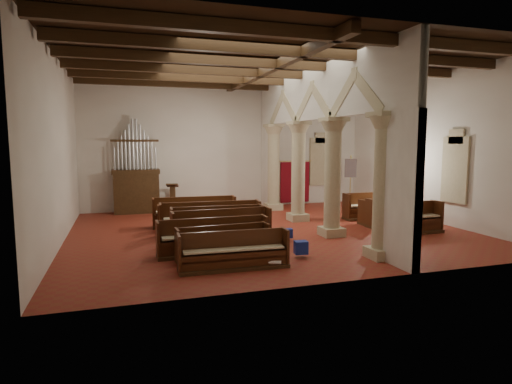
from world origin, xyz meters
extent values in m
plane|color=maroon|center=(0.00, 0.00, 0.00)|extent=(14.00, 14.00, 0.00)
plane|color=#2F200F|center=(0.00, 0.00, 6.00)|extent=(14.00, 14.00, 0.00)
cube|color=silver|center=(0.00, 6.00, 3.00)|extent=(14.00, 0.02, 6.00)
cube|color=silver|center=(0.00, -6.00, 3.00)|extent=(14.00, 0.02, 6.00)
cube|color=silver|center=(-7.00, 0.00, 3.00)|extent=(0.02, 12.00, 6.00)
cube|color=silver|center=(7.00, 0.00, 3.00)|extent=(0.02, 12.00, 6.00)
cube|color=#BBAD8B|center=(1.80, -4.50, 0.15)|extent=(0.75, 0.75, 0.30)
cylinder|color=#BBAD8B|center=(1.80, -4.50, 1.95)|extent=(0.56, 0.56, 3.30)
cube|color=#BBAD8B|center=(1.80, -1.50, 0.15)|extent=(0.75, 0.75, 0.30)
cylinder|color=#BBAD8B|center=(1.80, -1.50, 1.95)|extent=(0.56, 0.56, 3.30)
cube|color=#BBAD8B|center=(1.80, 1.50, 0.15)|extent=(0.75, 0.75, 0.30)
cylinder|color=#BBAD8B|center=(1.80, 1.50, 1.95)|extent=(0.56, 0.56, 3.30)
cube|color=#BBAD8B|center=(1.80, 4.50, 0.15)|extent=(0.75, 0.75, 0.30)
cylinder|color=#BBAD8B|center=(1.80, 4.50, 1.95)|extent=(0.56, 0.56, 3.30)
cube|color=silver|center=(1.80, 0.00, 5.04)|extent=(0.25, 11.90, 1.93)
cube|color=#347763|center=(6.98, -1.50, 2.20)|extent=(0.03, 1.00, 2.20)
cube|color=#347763|center=(6.98, 2.50, 2.20)|extent=(0.03, 1.00, 2.20)
cube|color=#347763|center=(5.00, 5.98, 2.20)|extent=(1.00, 0.03, 2.20)
cube|color=#3D2713|center=(-4.50, 5.50, 0.90)|extent=(2.00, 0.80, 1.80)
cube|color=#3D2713|center=(-4.50, 5.50, 1.90)|extent=(2.10, 0.85, 0.20)
cube|color=#3A2312|center=(-2.86, 5.50, 0.05)|extent=(0.58, 0.58, 0.11)
cube|color=#3A2312|center=(-2.86, 5.50, 0.59)|extent=(0.28, 0.28, 1.18)
cube|color=#3A2312|center=(-2.86, 5.41, 1.23)|extent=(0.62, 0.54, 0.21)
cube|color=maroon|center=(3.50, 5.92, 1.15)|extent=(1.60, 0.06, 2.10)
cylinder|color=gold|center=(3.50, 5.90, 2.25)|extent=(1.80, 0.04, 0.04)
cone|color=#3D2713|center=(5.76, 4.18, 0.06)|extent=(0.39, 0.39, 0.13)
cylinder|color=gold|center=(5.76, 4.18, 1.30)|extent=(0.04, 0.04, 2.59)
cylinder|color=gold|center=(5.76, 4.18, 2.49)|extent=(0.35, 0.70, 0.03)
cube|color=#1F1855|center=(5.76, 4.16, 1.95)|extent=(0.55, 0.27, 0.92)
cube|color=navy|center=(-0.32, -3.73, 0.28)|extent=(0.40, 0.35, 0.37)
cube|color=#153D95|center=(0.07, -1.72, 0.25)|extent=(0.34, 0.29, 0.30)
cube|color=#163F9A|center=(-1.22, -0.28, 0.28)|extent=(0.40, 0.34, 0.36)
cylinder|color=white|center=(-1.67, -4.42, 0.16)|extent=(0.90, 0.42, 0.09)
cylinder|color=white|center=(-2.18, -2.77, 0.16)|extent=(1.11, 0.48, 0.11)
cube|color=#3D2713|center=(-2.42, -4.25, 0.05)|extent=(2.88, 0.76, 0.09)
cube|color=#401E0D|center=(-2.42, -4.29, 0.30)|extent=(2.72, 0.48, 0.42)
cube|color=#401E0D|center=(-2.42, -4.08, 0.53)|extent=(2.71, 0.17, 0.88)
cube|color=#401E0D|center=(-3.81, -4.23, 0.53)|extent=(0.09, 0.56, 0.88)
cube|color=#401E0D|center=(-1.02, -4.23, 0.53)|extent=(0.09, 0.56, 0.88)
cube|color=beige|center=(-2.42, -4.29, 0.53)|extent=(2.61, 0.43, 0.05)
cube|color=#3D2713|center=(-2.47, -3.30, 0.05)|extent=(2.66, 0.78, 0.09)
cube|color=#4B2B10|center=(-2.47, -3.35, 0.29)|extent=(2.49, 0.50, 0.41)
cube|color=#4B2B10|center=(-2.47, -3.14, 0.52)|extent=(2.47, 0.21, 0.86)
cube|color=#4B2B10|center=(-3.75, -3.28, 0.52)|extent=(0.09, 0.55, 0.86)
cube|color=#4B2B10|center=(-1.20, -3.28, 0.52)|extent=(0.09, 0.55, 0.86)
cube|color=beige|center=(-2.47, -3.35, 0.52)|extent=(2.39, 0.46, 0.05)
cube|color=#3D2713|center=(-2.63, -2.65, 0.05)|extent=(3.23, 0.72, 0.10)
cube|color=#4C2010|center=(-2.63, -2.70, 0.33)|extent=(3.08, 0.42, 0.45)
cube|color=#4C2010|center=(-2.63, -2.47, 0.58)|extent=(3.08, 0.08, 0.95)
cube|color=#4C2010|center=(-4.21, -2.63, 0.58)|extent=(0.07, 0.60, 0.95)
cube|color=#4C2010|center=(-1.05, -2.63, 0.58)|extent=(0.07, 0.60, 0.95)
cube|color=beige|center=(-2.63, -2.70, 0.58)|extent=(2.96, 0.37, 0.05)
cube|color=#3D2713|center=(-2.12, -1.55, 0.05)|extent=(3.20, 0.83, 0.11)
cube|color=#49200F|center=(-2.12, -1.60, 0.35)|extent=(3.04, 0.50, 0.48)
cube|color=#49200F|center=(-2.12, -1.36, 0.61)|extent=(3.03, 0.15, 1.01)
cube|color=#49200F|center=(-3.67, -1.53, 0.61)|extent=(0.09, 0.64, 1.01)
cube|color=#49200F|center=(-0.56, -1.53, 0.61)|extent=(0.09, 0.64, 1.01)
cube|color=beige|center=(-2.12, -1.60, 0.61)|extent=(2.92, 0.46, 0.05)
cube|color=#3D2713|center=(-2.13, -1.01, 0.05)|extent=(3.11, 0.94, 0.11)
cube|color=#422A0E|center=(-2.13, -1.07, 0.35)|extent=(2.94, 0.61, 0.49)
cube|color=#422A0E|center=(-2.13, -0.82, 0.62)|extent=(2.92, 0.25, 1.03)
cube|color=#422A0E|center=(-3.63, -0.99, 0.62)|extent=(0.12, 0.65, 1.03)
cube|color=#422A0E|center=(-0.63, -0.99, 0.62)|extent=(0.12, 0.65, 1.03)
cube|color=beige|center=(-2.13, -1.07, 0.62)|extent=(2.82, 0.56, 0.05)
cube|color=#3D2713|center=(-2.17, -0.03, 0.05)|extent=(3.56, 0.98, 0.11)
cube|color=#47240F|center=(-2.17, -0.09, 0.36)|extent=(3.39, 0.64, 0.49)
cube|color=#47240F|center=(-2.17, 0.17, 0.63)|extent=(3.37, 0.28, 1.04)
cube|color=#47240F|center=(-3.90, -0.01, 0.63)|extent=(0.12, 0.66, 1.04)
cube|color=#47240F|center=(-0.45, -0.01, 0.63)|extent=(0.12, 0.66, 1.04)
cube|color=beige|center=(-2.17, -0.09, 0.63)|extent=(3.25, 0.59, 0.05)
cube|color=#3D2713|center=(-2.58, 0.95, 0.05)|extent=(2.69, 0.75, 0.09)
cube|color=#512F11|center=(-2.58, 0.90, 0.30)|extent=(2.53, 0.46, 0.42)
cube|color=#512F11|center=(-2.58, 1.12, 0.54)|extent=(2.52, 0.16, 0.88)
cube|color=#512F11|center=(-3.88, 0.97, 0.54)|extent=(0.09, 0.56, 0.88)
cube|color=#512F11|center=(-1.28, 0.97, 0.54)|extent=(0.09, 0.56, 0.88)
cube|color=beige|center=(-2.58, 0.90, 0.54)|extent=(2.43, 0.42, 0.05)
cube|color=#3D2713|center=(-2.47, 1.63, 0.05)|extent=(3.21, 0.93, 0.11)
cube|color=#49240F|center=(-2.47, 1.57, 0.35)|extent=(3.04, 0.60, 0.49)
cube|color=#49240F|center=(-2.47, 1.82, 0.62)|extent=(3.02, 0.24, 1.03)
cube|color=#49240F|center=(-4.02, 1.65, 0.62)|extent=(0.11, 0.65, 1.03)
cube|color=#49240F|center=(-0.92, 1.65, 0.62)|extent=(0.11, 0.65, 1.03)
cube|color=beige|center=(-2.47, 1.57, 0.62)|extent=(2.92, 0.55, 0.05)
cube|color=#3D2713|center=(4.78, -1.98, 0.05)|extent=(2.23, 0.83, 0.11)
cube|color=#4E1C10|center=(4.78, -2.04, 0.35)|extent=(2.06, 0.50, 0.48)
cube|color=#4E1C10|center=(4.78, -1.79, 0.61)|extent=(2.05, 0.15, 1.01)
cube|color=#4E1C10|center=(3.71, -1.96, 0.61)|extent=(0.10, 0.64, 1.01)
cube|color=#4E1C10|center=(5.84, -1.96, 0.61)|extent=(0.10, 0.64, 1.01)
cube|color=beige|center=(4.78, -2.04, 0.61)|extent=(1.98, 0.46, 0.05)
cube|color=#3D2713|center=(4.84, -0.78, 0.05)|extent=(2.17, 0.78, 0.11)
cube|color=#4F2811|center=(4.84, -0.83, 0.34)|extent=(2.01, 0.46, 0.48)
cube|color=#4F2811|center=(4.84, -0.59, 0.61)|extent=(2.00, 0.11, 1.00)
cube|color=#4F2811|center=(3.80, -0.76, 0.61)|extent=(0.09, 0.64, 1.00)
cube|color=#4F2811|center=(5.88, -0.76, 0.61)|extent=(0.09, 0.64, 1.00)
cube|color=beige|center=(4.84, -0.83, 0.61)|extent=(1.93, 0.42, 0.05)
cube|color=#3D2713|center=(4.65, -0.14, 0.05)|extent=(1.73, 0.74, 0.10)
cube|color=#502911|center=(4.65, -0.18, 0.31)|extent=(1.57, 0.45, 0.43)
cube|color=#502911|center=(4.65, 0.03, 0.55)|extent=(1.55, 0.13, 0.90)
cube|color=#502911|center=(3.83, -0.12, 0.55)|extent=(0.09, 0.57, 0.90)
cube|color=#502911|center=(5.47, -0.12, 0.55)|extent=(0.09, 0.57, 0.90)
cube|color=beige|center=(4.65, -0.18, 0.55)|extent=(1.50, 0.41, 0.05)
cube|color=#3D2713|center=(4.78, 0.93, 0.05)|extent=(2.11, 0.80, 0.11)
cube|color=#43220E|center=(4.78, 0.88, 0.34)|extent=(1.95, 0.47, 0.48)
cube|color=#43220E|center=(4.78, 1.12, 0.61)|extent=(1.94, 0.13, 1.01)
cube|color=#43220E|center=(3.77, 0.95, 0.61)|extent=(0.09, 0.64, 1.01)
cube|color=#43220E|center=(5.79, 0.95, 0.61)|extent=(0.09, 0.64, 1.01)
cube|color=beige|center=(4.78, 0.88, 0.61)|extent=(1.87, 0.43, 0.05)
camera|label=1|loc=(-5.09, -14.65, 3.28)|focal=30.00mm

